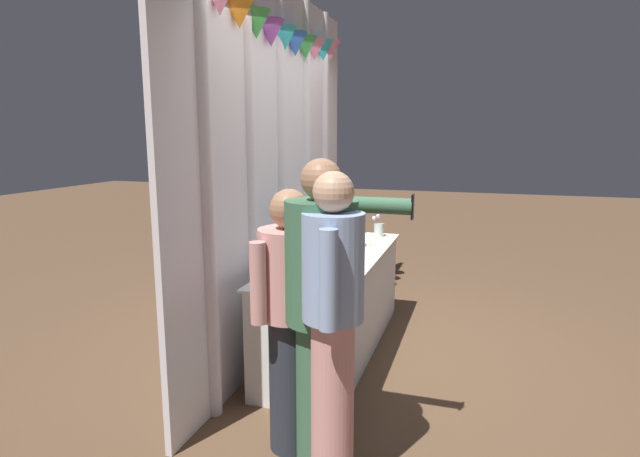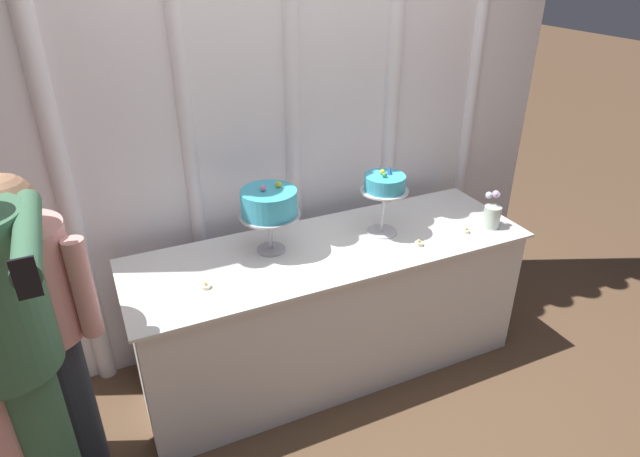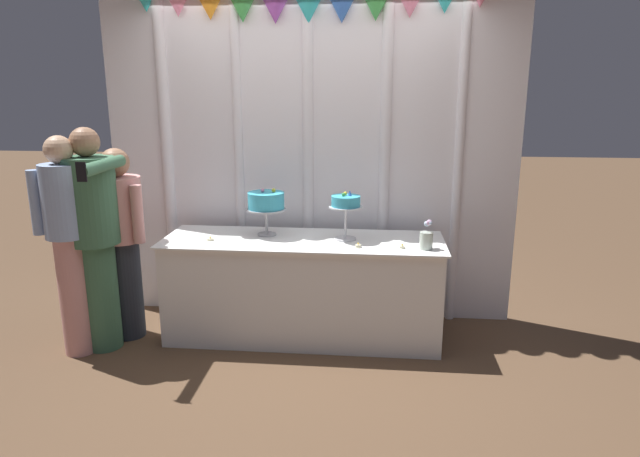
% 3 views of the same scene
% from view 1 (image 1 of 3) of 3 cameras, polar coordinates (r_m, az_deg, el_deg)
% --- Properties ---
extents(ground_plane, '(24.00, 24.00, 0.00)m').
position_cam_1_polar(ground_plane, '(4.33, 2.98, -13.27)').
color(ground_plane, brown).
extents(draped_curtain, '(3.32, 0.20, 2.89)m').
position_cam_1_polar(draped_curtain, '(4.13, -4.56, 8.38)').
color(draped_curtain, white).
rests_on(draped_curtain, ground_plane).
extents(cake_table, '(2.11, 0.69, 0.78)m').
position_cam_1_polar(cake_table, '(4.22, 1.70, -8.24)').
color(cake_table, white).
rests_on(cake_table, ground_plane).
extents(cake_display_nearleft, '(0.31, 0.31, 0.37)m').
position_cam_1_polar(cake_display_nearleft, '(3.80, -0.81, -0.18)').
color(cake_display_nearleft, '#B2B2B7').
rests_on(cake_display_nearleft, cake_table).
extents(cake_display_nearright, '(0.25, 0.25, 0.38)m').
position_cam_1_polar(cake_display_nearright, '(4.36, 2.61, 1.30)').
color(cake_display_nearright, silver).
rests_on(cake_display_nearright, cake_table).
extents(flower_vase, '(0.09, 0.12, 0.21)m').
position_cam_1_polar(flower_vase, '(4.91, 6.50, 0.02)').
color(flower_vase, '#B2C1B2').
rests_on(flower_vase, cake_table).
extents(tealight_far_left, '(0.05, 0.05, 0.03)m').
position_cam_1_polar(tealight_far_left, '(3.44, 0.18, -5.63)').
color(tealight_far_left, beige).
rests_on(tealight_far_left, cake_table).
extents(tealight_near_left, '(0.04, 0.04, 0.04)m').
position_cam_1_polar(tealight_near_left, '(4.46, 5.45, -1.88)').
color(tealight_near_left, beige).
rests_on(tealight_near_left, cake_table).
extents(tealight_near_right, '(0.04, 0.04, 0.03)m').
position_cam_1_polar(tealight_near_right, '(4.76, 6.11, -1.11)').
color(tealight_near_right, beige).
rests_on(tealight_near_right, cake_table).
extents(guest_man_pink_jacket, '(0.46, 0.46, 1.47)m').
position_cam_1_polar(guest_man_pink_jacket, '(2.82, -3.28, -9.26)').
color(guest_man_pink_jacket, '#282D38').
rests_on(guest_man_pink_jacket, ground_plane).
extents(guest_girl_blue_dress, '(0.51, 0.68, 1.63)m').
position_cam_1_polar(guest_girl_blue_dress, '(2.63, 0.28, -8.52)').
color(guest_girl_blue_dress, '#3D6B4C').
rests_on(guest_girl_blue_dress, ground_plane).
extents(guest_man_dark_suit, '(0.46, 0.34, 1.58)m').
position_cam_1_polar(guest_man_dark_suit, '(2.49, 1.43, -9.98)').
color(guest_man_dark_suit, '#D6938E').
rests_on(guest_man_dark_suit, ground_plane).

